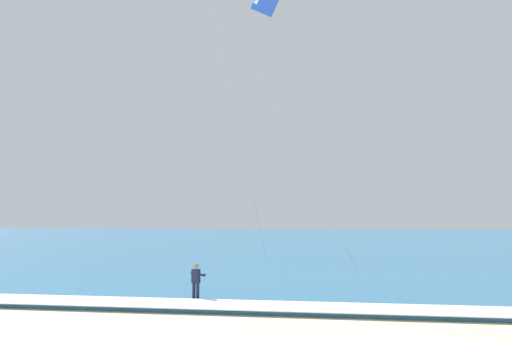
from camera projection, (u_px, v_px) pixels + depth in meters
sea at (309, 241)px, 82.13m from camera, size 200.00×120.00×0.20m
surf_foam at (181, 303)px, 24.19m from camera, size 200.00×2.57×0.04m
surfboard at (196, 302)px, 25.81m from camera, size 0.84×1.47×0.09m
kitesurfer at (196, 281)px, 25.89m from camera, size 0.63×0.62×1.69m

